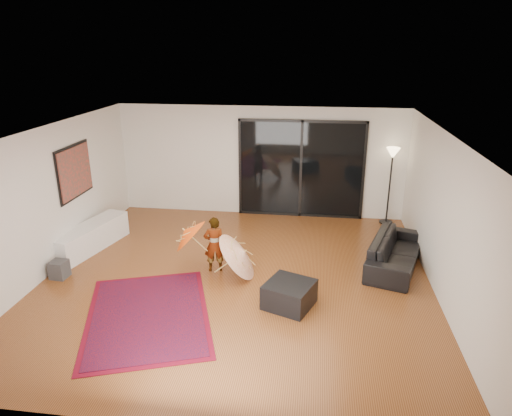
% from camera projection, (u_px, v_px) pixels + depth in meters
% --- Properties ---
extents(floor, '(7.00, 7.00, 0.00)m').
position_uv_depth(floor, '(237.00, 279.00, 8.39)').
color(floor, brown).
rests_on(floor, ground).
extents(ceiling, '(7.00, 7.00, 0.00)m').
position_uv_depth(ceiling, '(234.00, 133.00, 7.47)').
color(ceiling, white).
rests_on(ceiling, wall_back).
extents(wall_back, '(7.00, 0.00, 7.00)m').
position_uv_depth(wall_back, '(260.00, 162.00, 11.19)').
color(wall_back, silver).
rests_on(wall_back, floor).
extents(wall_front, '(7.00, 0.00, 7.00)m').
position_uv_depth(wall_front, '(176.00, 326.00, 4.67)').
color(wall_front, silver).
rests_on(wall_front, floor).
extents(wall_left, '(0.00, 7.00, 7.00)m').
position_uv_depth(wall_left, '(48.00, 201.00, 8.37)').
color(wall_left, silver).
rests_on(wall_left, floor).
extents(wall_right, '(0.00, 7.00, 7.00)m').
position_uv_depth(wall_right, '(445.00, 220.00, 7.49)').
color(wall_right, silver).
rests_on(wall_right, floor).
extents(sliding_door, '(3.06, 0.07, 2.40)m').
position_uv_depth(sliding_door, '(301.00, 169.00, 11.09)').
color(sliding_door, black).
rests_on(sliding_door, wall_back).
extents(painting, '(0.04, 1.28, 1.08)m').
position_uv_depth(painting, '(75.00, 171.00, 9.19)').
color(painting, black).
rests_on(painting, wall_left).
extents(media_console, '(0.92, 2.00, 0.54)m').
position_uv_depth(media_console, '(91.00, 237.00, 9.53)').
color(media_console, white).
rests_on(media_console, floor).
extents(speaker, '(0.31, 0.31, 0.33)m').
position_uv_depth(speaker, '(59.00, 269.00, 8.39)').
color(speaker, '#424244').
rests_on(speaker, floor).
extents(persian_rug, '(2.63, 3.09, 0.02)m').
position_uv_depth(persian_rug, '(148.00, 315.00, 7.25)').
color(persian_rug, '#5F0819').
rests_on(persian_rug, floor).
extents(sofa, '(1.38, 2.20, 0.60)m').
position_uv_depth(sofa, '(395.00, 252.00, 8.79)').
color(sofa, black).
rests_on(sofa, floor).
extents(ottoman, '(0.93, 0.93, 0.41)m').
position_uv_depth(ottoman, '(289.00, 294.00, 7.48)').
color(ottoman, black).
rests_on(ottoman, floor).
extents(floor_lamp, '(0.32, 0.32, 1.84)m').
position_uv_depth(floor_lamp, '(392.00, 164.00, 10.54)').
color(floor_lamp, black).
rests_on(floor_lamp, floor).
extents(child, '(0.45, 0.36, 1.08)m').
position_uv_depth(child, '(214.00, 244.00, 8.53)').
color(child, '#999999').
rests_on(child, floor).
extents(parasol_orange, '(0.64, 0.76, 0.85)m').
position_uv_depth(parasol_orange, '(185.00, 234.00, 8.49)').
color(parasol_orange, '#E74A0C').
rests_on(parasol_orange, child).
extents(parasol_white, '(0.76, 0.98, 0.99)m').
position_uv_depth(parasol_white, '(245.00, 251.00, 8.33)').
color(parasol_white, white).
rests_on(parasol_white, floor).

